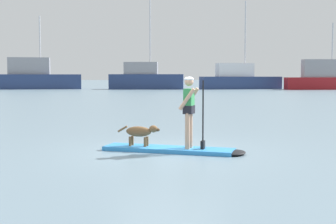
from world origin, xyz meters
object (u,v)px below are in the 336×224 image
moored_boat_starboard (145,79)px  moored_boat_port (325,78)px  moored_boat_outer (239,79)px  dog (141,132)px  moored_boat_center (34,77)px  paddleboard (177,150)px  person_paddler (190,107)px

moored_boat_starboard → moored_boat_port: moored_boat_starboard is taller
moored_boat_starboard → moored_boat_outer: moored_boat_starboard is taller
dog → moored_boat_outer: moored_boat_outer is taller
moored_boat_center → moored_boat_outer: 29.11m
paddleboard → person_paddler: bearing=-17.7°
moored_boat_starboard → moored_boat_port: (24.70, -1.96, 0.04)m
moored_boat_starboard → moored_boat_outer: size_ratio=1.05×
dog → moored_boat_starboard: size_ratio=0.08×
moored_boat_port → moored_boat_outer: bearing=167.9°
moored_boat_outer → dog: bearing=-101.8°
paddleboard → moored_boat_center: bearing=108.5°
moored_boat_center → moored_boat_port: (40.53, -3.04, -0.14)m
person_paddler → moored_boat_outer: moored_boat_outer is taller
moored_boat_center → moored_boat_outer: bearing=-1.2°
person_paddler → moored_boat_outer: bearing=79.5°
moored_boat_port → person_paddler: bearing=-112.3°
paddleboard → moored_boat_starboard: moored_boat_starboard is taller
person_paddler → moored_boat_starboard: bearing=93.2°
dog → moored_boat_port: (22.85, 52.38, 1.07)m
dog → moored_boat_starboard: bearing=91.9°
dog → moored_boat_outer: (11.42, 54.82, 0.94)m
person_paddler → dog: person_paddler is taller
moored_boat_starboard → moored_boat_outer: 13.27m
person_paddler → moored_boat_center: 58.92m
paddleboard → person_paddler: person_paddler is taller
paddleboard → person_paddler: 1.10m
paddleboard → moored_boat_starboard: 54.72m
dog → moored_boat_outer: bearing=78.2°
dog → moored_boat_outer: size_ratio=0.09×
person_paddler → moored_boat_center: size_ratio=0.13×
dog → moored_boat_port: moored_boat_port is taller
person_paddler → dog: 1.43m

